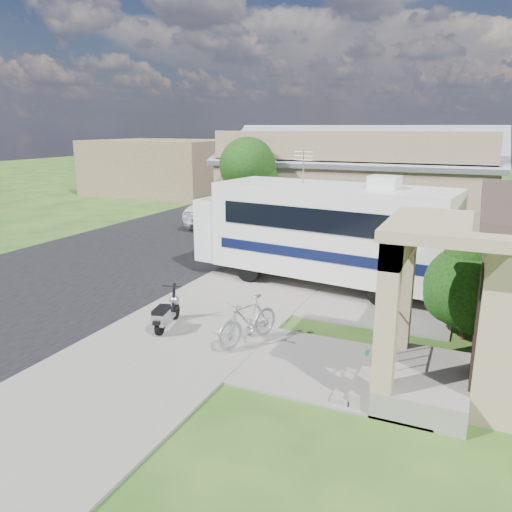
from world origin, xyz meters
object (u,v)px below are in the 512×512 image
at_px(shrub, 471,283).
at_px(pickup_truck, 236,210).
at_px(scooter, 166,314).
at_px(garden_hose, 373,358).
at_px(van, 282,192).
at_px(motorhome, 323,229).
at_px(bicycle, 248,323).

xyz_separation_m(shrub, pickup_truck, (-11.43, 10.53, -0.56)).
bearing_deg(scooter, garden_hose, -7.94).
height_order(scooter, garden_hose, scooter).
bearing_deg(van, pickup_truck, -82.59).
distance_m(shrub, scooter, 7.41).
bearing_deg(pickup_truck, garden_hose, 132.17).
bearing_deg(motorhome, bicycle, -84.49).
xyz_separation_m(pickup_truck, garden_hose, (9.64, -12.68, -0.75)).
xyz_separation_m(motorhome, scooter, (-2.41, -5.34, -1.37)).
bearing_deg(van, scooter, -71.74).
bearing_deg(bicycle, motorhome, 108.65).
relative_size(motorhome, garden_hose, 22.45).
height_order(motorhome, shrub, motorhome).
height_order(scooter, pickup_truck, pickup_truck).
height_order(van, garden_hose, van).
distance_m(scooter, pickup_truck, 13.86).
relative_size(bicycle, pickup_truck, 0.31).
xyz_separation_m(scooter, garden_hose, (5.10, 0.41, -0.36)).
bearing_deg(bicycle, van, 129.59).
relative_size(motorhome, pickup_truck, 1.42).
height_order(motorhome, pickup_truck, motorhome).
height_order(shrub, scooter, shrub).
xyz_separation_m(bicycle, garden_hose, (2.86, 0.36, -0.48)).
bearing_deg(motorhome, scooter, -106.98).
bearing_deg(scooter, shrub, 7.89).
height_order(scooter, van, van).
relative_size(bicycle, garden_hose, 4.93).
bearing_deg(van, shrub, -51.88).
relative_size(shrub, van, 0.47).
height_order(scooter, bicycle, bicycle).
xyz_separation_m(motorhome, garden_hose, (2.69, -4.94, -1.73)).
xyz_separation_m(motorhome, shrub, (4.48, -2.78, -0.42)).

